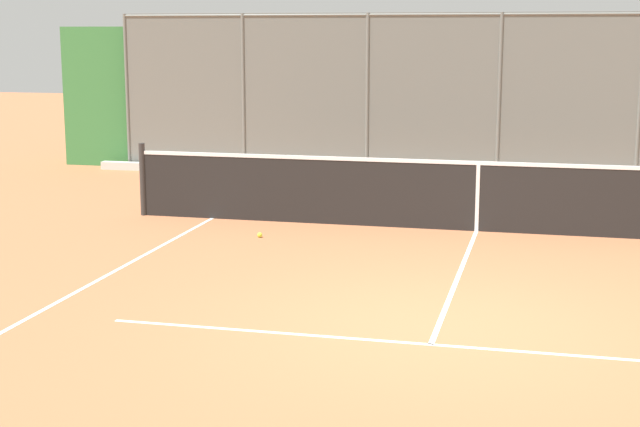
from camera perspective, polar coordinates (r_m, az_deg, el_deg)
ground_plane at (r=8.89m, az=7.09°, el=-6.73°), size 60.00×60.00×0.00m
court_line_markings at (r=8.11m, az=6.39°, el=-8.43°), size 7.67×9.00×0.01m
fence_backdrop at (r=18.02m, az=10.78°, el=6.52°), size 17.36×1.37×3.01m
tennis_net at (r=13.04m, az=9.41°, el=1.08°), size 9.85×0.09×1.07m
tennis_ball_mid_court at (r=12.58m, az=-3.62°, el=-1.29°), size 0.07×0.07×0.07m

